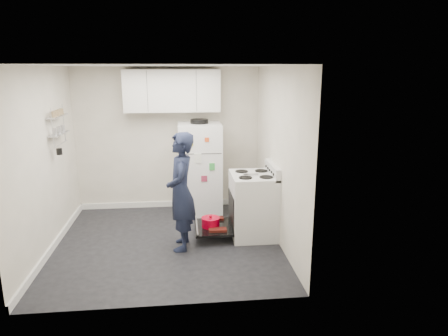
{
  "coord_description": "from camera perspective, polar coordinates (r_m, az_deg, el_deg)",
  "views": [
    {
      "loc": [
        0.24,
        -5.43,
        2.46
      ],
      "look_at": [
        0.84,
        0.19,
        1.05
      ],
      "focal_mm": 32.0,
      "sensor_mm": 36.0,
      "label": 1
    }
  ],
  "objects": [
    {
      "name": "room",
      "position": [
        5.6,
        -8.71,
        0.94
      ],
      "size": [
        3.21,
        3.21,
        2.51
      ],
      "color": "black",
      "rests_on": "ground"
    },
    {
      "name": "electric_range",
      "position": [
        6.01,
        4.06,
        -5.38
      ],
      "size": [
        0.66,
        0.76,
        1.1
      ],
      "color": "silver",
      "rests_on": "ground"
    },
    {
      "name": "wall_shelf_rack",
      "position": [
        6.22,
        -22.6,
        5.7
      ],
      "size": [
        0.14,
        0.6,
        0.61
      ],
      "color": "#B2B2B7",
      "rests_on": "room"
    },
    {
      "name": "refrigerator",
      "position": [
        6.89,
        -3.45,
        -0.04
      ],
      "size": [
        0.72,
        0.74,
        1.64
      ],
      "color": "white",
      "rests_on": "ground"
    },
    {
      "name": "upper_cabinets",
      "position": [
        6.87,
        -7.42,
        10.9
      ],
      "size": [
        1.6,
        0.33,
        0.7
      ],
      "primitive_type": "cube",
      "color": "silver",
      "rests_on": "room"
    },
    {
      "name": "person",
      "position": [
        5.5,
        -6.17,
        -3.38
      ],
      "size": [
        0.42,
        0.62,
        1.64
      ],
      "primitive_type": "imported",
      "rotation": [
        0.0,
        0.0,
        -1.61
      ],
      "color": "#171D34",
      "rests_on": "ground"
    },
    {
      "name": "open_oven_door",
      "position": [
        6.04,
        -1.69,
        -8.13
      ],
      "size": [
        0.55,
        0.7,
        0.22
      ],
      "color": "black",
      "rests_on": "ground"
    }
  ]
}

